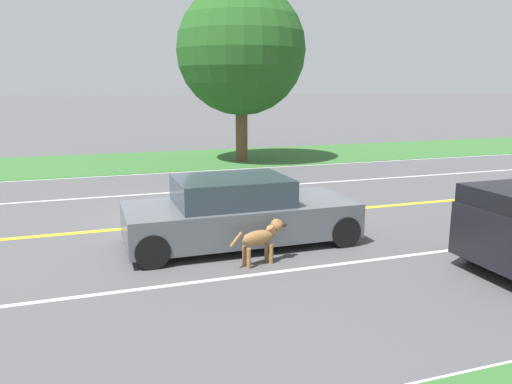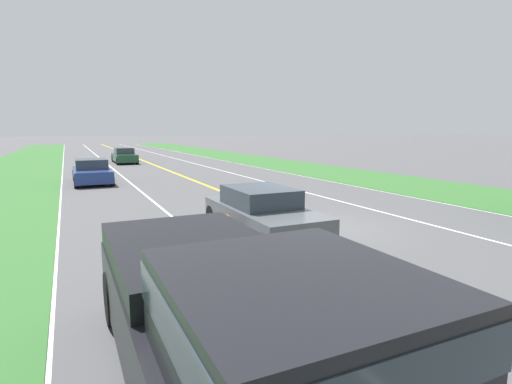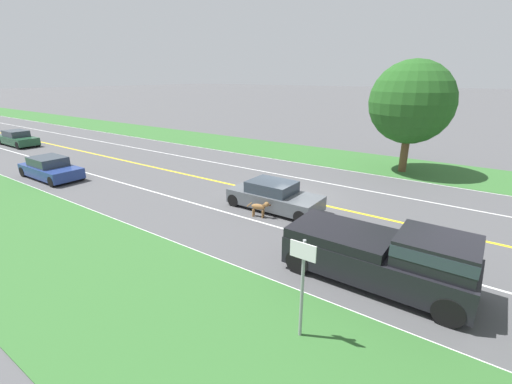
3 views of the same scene
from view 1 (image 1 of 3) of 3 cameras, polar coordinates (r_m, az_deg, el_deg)
The scene contains 9 objects.
ground_plane at distance 11.56m, azimuth -5.12°, elevation -3.36°, with size 400.00×400.00×0.00m, color #4C4C4F.
centre_divider_line at distance 11.56m, azimuth -5.12°, elevation -3.34°, with size 0.18×160.00×0.01m, color yellow.
lane_edge_line_left at distance 18.29m, azimuth -10.38°, elevation 2.17°, with size 0.14×160.00×0.01m, color white.
lane_dash_same_dir at distance 8.36m, azimuth 0.69°, elevation -9.33°, with size 0.10×160.00×0.01m, color white.
lane_dash_oncoming at distance 14.89m, azimuth -8.34°, elevation 0.03°, with size 0.10×160.00×0.01m, color white.
grass_verge_left at distance 21.23m, azimuth -11.60°, elevation 3.48°, with size 6.00×160.00×0.03m, color #33662D.
ego_car at distance 9.76m, azimuth -2.01°, elevation -2.40°, with size 1.90×4.46×1.33m.
dog at distance 8.68m, azimuth 0.74°, elevation -5.13°, with size 0.41×1.14×0.79m.
roadside_tree_left_near at distance 20.63m, azimuth -1.71°, elevation 15.88°, with size 5.16×5.16×7.06m.
Camera 1 is at (10.85, -2.61, 3.03)m, focal length 35.00 mm.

